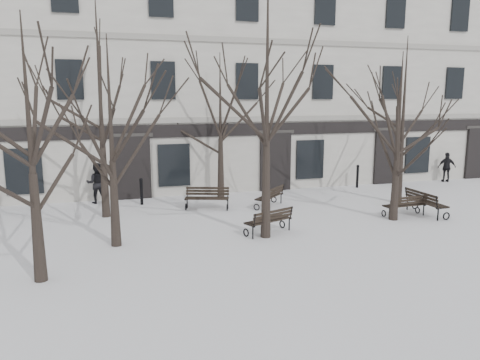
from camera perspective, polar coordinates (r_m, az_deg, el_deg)
name	(u,v)px	position (r m, az deg, el deg)	size (l,w,h in m)	color
ground	(261,242)	(15.40, 2.63, -7.60)	(100.00, 100.00, 0.00)	silver
building	(187,82)	(27.24, -6.50, 11.84)	(40.40, 10.20, 11.40)	beige
tree_0	(28,118)	(12.55, -24.39, 6.91)	(4.68, 4.68, 6.69)	black
tree_1	(110,117)	(14.87, -15.53, 7.41)	(4.57, 4.57, 6.53)	black
tree_2	(267,67)	(15.29, 3.34, 13.56)	(6.28, 6.28, 8.97)	black
tree_3	(399,117)	(18.49, 18.85, 7.28)	(4.41, 4.41, 6.30)	black
tree_4	(99,79)	(18.74, -16.79, 11.74)	(5.99, 5.99, 8.55)	black
tree_5	(220,109)	(21.48, -2.42, 8.67)	(4.64, 4.64, 6.62)	black
tree_6	(404,101)	(21.64, 19.37, 9.11)	(5.05, 5.05, 7.21)	black
bench_1	(269,220)	(16.21, 3.61, -4.90)	(1.87, 1.25, 0.90)	black
bench_2	(405,205)	(19.60, 19.50, -2.87)	(1.76, 0.71, 0.87)	black
bench_3	(207,197)	(19.75, -4.03, -2.12)	(1.92, 1.21, 0.92)	black
bench_4	(271,196)	(20.09, 3.75, -1.94)	(1.69, 1.67, 0.89)	black
bench_5	(425,202)	(20.14, 21.63, -2.48)	(0.73, 1.97, 0.99)	black
bollard_a	(141,190)	(20.91, -11.93, -1.25)	(0.15, 0.15, 1.19)	black
bollard_b	(357,175)	(25.02, 14.13, 0.55)	(0.15, 0.15, 1.21)	black
pedestrian_b	(98,203)	(21.84, -16.96, -2.69)	(0.88, 0.68, 1.81)	black
pedestrian_c	(446,182)	(28.45, 23.78, -0.20)	(0.96, 0.40, 1.64)	black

